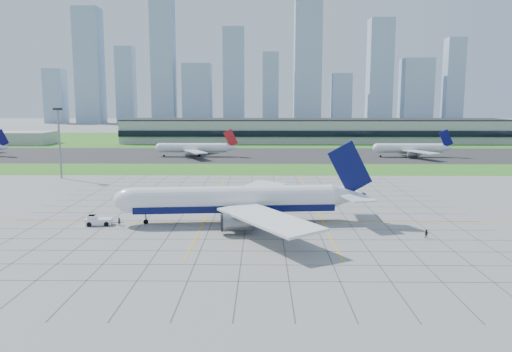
# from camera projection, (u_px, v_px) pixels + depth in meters

# --- Properties ---
(ground) EXTENTS (1400.00, 1400.00, 0.00)m
(ground) POSITION_uv_depth(u_px,v_px,m) (246.00, 221.00, 117.90)
(ground) COLOR gray
(ground) RESTS_ON ground
(grass_median) EXTENTS (700.00, 35.00, 0.04)m
(grass_median) POSITION_uv_depth(u_px,v_px,m) (253.00, 169.00, 206.88)
(grass_median) COLOR #357621
(grass_median) RESTS_ON ground
(asphalt_taxiway) EXTENTS (700.00, 75.00, 0.04)m
(asphalt_taxiway) POSITION_uv_depth(u_px,v_px,m) (255.00, 155.00, 261.26)
(asphalt_taxiway) COLOR #383838
(asphalt_taxiway) RESTS_ON ground
(grass_far) EXTENTS (700.00, 145.00, 0.04)m
(grass_far) POSITION_uv_depth(u_px,v_px,m) (257.00, 139.00, 370.02)
(grass_far) COLOR #357621
(grass_far) RESTS_ON ground
(apron_markings) EXTENTS (120.00, 130.00, 0.03)m
(apron_markings) POSITION_uv_depth(u_px,v_px,m) (249.00, 211.00, 128.86)
(apron_markings) COLOR #474744
(apron_markings) RESTS_ON ground
(terminal) EXTENTS (260.00, 43.00, 15.80)m
(terminal) POSITION_uv_depth(u_px,v_px,m) (315.00, 130.00, 343.50)
(terminal) COLOR #B7B7B2
(terminal) RESTS_ON ground
(service_block) EXTENTS (50.00, 25.00, 8.00)m
(service_block) POSITION_uv_depth(u_px,v_px,m) (13.00, 138.00, 326.91)
(service_block) COLOR #B7B7B2
(service_block) RESTS_ON ground
(light_mast) EXTENTS (2.50, 2.50, 25.60)m
(light_mast) POSITION_uv_depth(u_px,v_px,m) (59.00, 134.00, 180.61)
(light_mast) COLOR gray
(light_mast) RESTS_ON ground
(city_skyline) EXTENTS (523.00, 32.40, 160.00)m
(city_skyline) POSITION_uv_depth(u_px,v_px,m) (252.00, 76.00, 623.32)
(city_skyline) COLOR #97AEC6
(city_skyline) RESTS_ON ground
(airliner) EXTENTS (60.34, 60.89, 19.00)m
(airliner) POSITION_uv_depth(u_px,v_px,m) (237.00, 200.00, 115.70)
(airliner) COLOR white
(airliner) RESTS_ON ground
(pushback_tug) EXTENTS (8.45, 3.39, 2.33)m
(pushback_tug) POSITION_uv_depth(u_px,v_px,m) (98.00, 221.00, 113.71)
(pushback_tug) COLOR white
(pushback_tug) RESTS_ON ground
(crew_near) EXTENTS (0.82, 0.84, 1.95)m
(crew_near) POSITION_uv_depth(u_px,v_px,m) (119.00, 222.00, 113.16)
(crew_near) COLOR black
(crew_near) RESTS_ON ground
(crew_far) EXTENTS (1.10, 1.10, 1.80)m
(crew_far) POSITION_uv_depth(u_px,v_px,m) (426.00, 234.00, 102.81)
(crew_far) COLOR black
(crew_far) RESTS_ON ground
(distant_jet_1) EXTENTS (39.69, 42.66, 14.08)m
(distant_jet_1) POSITION_uv_depth(u_px,v_px,m) (195.00, 148.00, 253.26)
(distant_jet_1) COLOR white
(distant_jet_1) RESTS_ON ground
(distant_jet_2) EXTENTS (38.03, 42.66, 14.08)m
(distant_jet_2) POSITION_uv_depth(u_px,v_px,m) (411.00, 148.00, 251.34)
(distant_jet_2) COLOR white
(distant_jet_2) RESTS_ON ground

